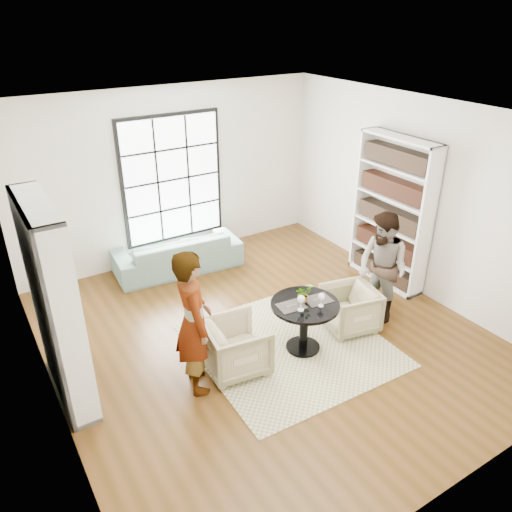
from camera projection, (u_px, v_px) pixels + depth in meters
ground at (265, 335)px, 6.97m from camera, size 6.00×6.00×0.00m
room_shell at (245, 240)px, 6.81m from camera, size 6.00×6.01×6.00m
rug at (290, 346)px, 6.75m from camera, size 2.48×2.48×0.01m
pedestal_table at (304, 316)px, 6.48m from camera, size 0.89×0.89×0.71m
sofa at (178, 253)px, 8.58m from camera, size 2.20×1.00×0.63m
armchair_left at (236, 347)px, 6.19m from camera, size 0.84×0.82×0.68m
armchair_right at (350, 309)px, 7.00m from camera, size 0.82×0.81×0.64m
person_left at (193, 322)px, 5.67m from camera, size 0.56×0.73×1.81m
person_right at (382, 268)px, 7.03m from camera, size 0.65×0.82×1.63m
placemat_left at (291, 306)px, 6.32m from camera, size 0.36×0.29×0.01m
placemat_right at (318, 300)px, 6.46m from camera, size 0.36×0.29×0.01m
cutlery_left at (291, 306)px, 6.32m from camera, size 0.16×0.23×0.01m
cutlery_right at (318, 299)px, 6.46m from camera, size 0.16×0.23×0.01m
wine_glass_left at (301, 300)px, 6.18m from camera, size 0.10×0.10×0.22m
wine_glass_right at (322, 297)px, 6.27m from camera, size 0.09×0.09×0.19m
flower_centerpiece at (303, 294)px, 6.38m from camera, size 0.24×0.22×0.23m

